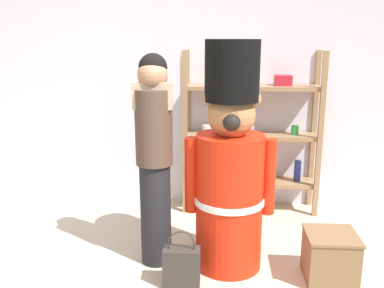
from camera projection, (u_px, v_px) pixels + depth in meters
back_wall at (187, 85)px, 4.51m from camera, size 6.40×0.12×2.60m
merchandise_shelf at (250, 132)px, 4.36m from camera, size 1.39×0.35×1.67m
teddy_bear_guard at (230, 171)px, 3.24m from camera, size 0.70×0.54×1.78m
person_shopper at (154, 153)px, 3.26m from camera, size 0.30×0.29×1.68m
shopping_bag at (182, 266)px, 3.09m from camera, size 0.27×0.13×0.44m
display_crate at (330, 257)px, 3.18m from camera, size 0.38×0.37×0.37m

